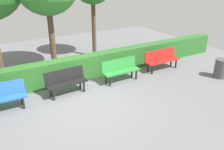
% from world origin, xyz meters
% --- Properties ---
extents(ground_plane, '(17.79, 17.79, 0.00)m').
position_xyz_m(ground_plane, '(0.00, 0.00, 0.00)').
color(ground_plane, slate).
extents(bench_red, '(1.64, 0.46, 0.86)m').
position_xyz_m(bench_red, '(-4.11, -0.96, 0.48)').
color(bench_red, red).
rests_on(bench_red, ground_plane).
extents(bench_green, '(1.51, 0.46, 0.86)m').
position_xyz_m(bench_green, '(-1.94, -0.88, 0.48)').
color(bench_green, '#2D8C38').
rests_on(bench_green, ground_plane).
extents(bench_black, '(1.43, 0.53, 0.86)m').
position_xyz_m(bench_black, '(0.24, -0.94, 0.48)').
color(bench_black, black).
rests_on(bench_black, ground_plane).
extents(bench_blue, '(1.50, 0.49, 0.86)m').
position_xyz_m(bench_blue, '(2.34, -0.90, 0.48)').
color(bench_blue, blue).
rests_on(bench_blue, ground_plane).
extents(hedge_row, '(13.79, 0.52, 0.92)m').
position_xyz_m(hedge_row, '(-0.96, -1.85, 0.46)').
color(hedge_row, '#2D6B28').
rests_on(hedge_row, ground_plane).
extents(trash_bin, '(0.51, 0.51, 0.76)m').
position_xyz_m(trash_bin, '(-5.58, 0.91, 0.38)').
color(trash_bin, '#4C4C51').
rests_on(trash_bin, ground_plane).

